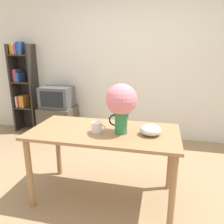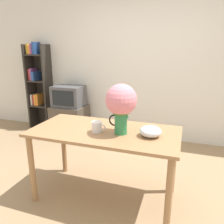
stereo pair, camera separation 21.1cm
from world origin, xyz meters
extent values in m
plane|color=#9E7F5B|center=(0.00, 0.00, 0.00)|extent=(12.00, 12.00, 0.00)
cube|color=silver|center=(0.00, 1.86, 1.30)|extent=(8.00, 0.05, 2.60)
cube|color=#A3754C|center=(-0.03, -0.03, 0.77)|extent=(1.51, 0.75, 0.03)
cylinder|color=#A3754C|center=(-0.73, -0.34, 0.38)|extent=(0.06, 0.06, 0.75)
cylinder|color=#A3754C|center=(0.66, -0.34, 0.38)|extent=(0.06, 0.06, 0.75)
cylinder|color=#A3754C|center=(-0.73, 0.29, 0.38)|extent=(0.06, 0.06, 0.75)
cylinder|color=#A3754C|center=(0.66, 0.29, 0.38)|extent=(0.06, 0.06, 0.75)
cylinder|color=#2D844C|center=(0.15, -0.06, 0.90)|extent=(0.12, 0.12, 0.23)
cone|color=#2D844C|center=(0.20, -0.06, 0.98)|extent=(0.04, 0.04, 0.06)
torus|color=black|center=(0.08, -0.06, 0.91)|extent=(0.12, 0.01, 0.12)
sphere|color=#3D7033|center=(0.15, -0.06, 1.07)|extent=(0.23, 0.23, 0.23)
sphere|color=pink|center=(0.15, -0.06, 1.12)|extent=(0.30, 0.30, 0.30)
cylinder|color=white|center=(-0.09, -0.10, 0.84)|extent=(0.10, 0.10, 0.11)
torus|color=white|center=(-0.03, -0.10, 0.84)|extent=(0.07, 0.01, 0.07)
ellipsoid|color=silver|center=(0.44, -0.04, 0.83)|extent=(0.21, 0.21, 0.10)
cube|color=#4C4238|center=(-1.32, 1.50, 0.28)|extent=(0.61, 0.52, 0.57)
cube|color=#4C4C51|center=(-1.32, 1.50, 0.76)|extent=(0.54, 0.41, 0.37)
cube|color=black|center=(-1.32, 1.29, 0.76)|extent=(0.42, 0.01, 0.27)
cube|color=#2D2823|center=(-2.30, 1.69, 0.84)|extent=(0.04, 0.30, 1.68)
cube|color=#2D2823|center=(-1.88, 1.69, 0.84)|extent=(0.04, 0.30, 1.68)
cube|color=#2D2823|center=(-2.09, 1.84, 0.84)|extent=(0.45, 0.01, 1.68)
cube|color=#2D2823|center=(-2.09, 1.69, 0.47)|extent=(0.38, 0.28, 0.03)
cube|color=silver|center=(-2.24, 1.68, 0.59)|extent=(0.04, 0.21, 0.22)
cube|color=#B72D28|center=(-2.19, 1.68, 0.59)|extent=(0.04, 0.19, 0.20)
cube|color=orange|center=(-2.15, 1.68, 0.60)|extent=(0.04, 0.22, 0.23)
cube|color=orange|center=(-2.10, 1.68, 0.60)|extent=(0.04, 0.22, 0.23)
cube|color=#2D2823|center=(-2.09, 1.69, 0.98)|extent=(0.38, 0.28, 0.03)
cube|color=#B72D28|center=(-2.24, 1.68, 1.10)|extent=(0.04, 0.19, 0.22)
cube|color=#934784|center=(-2.20, 1.68, 1.11)|extent=(0.04, 0.21, 0.24)
cube|color=#284C8E|center=(-2.14, 1.68, 1.08)|extent=(0.06, 0.25, 0.18)
cube|color=#2D2823|center=(-2.09, 1.69, 1.48)|extent=(0.38, 0.28, 0.03)
cube|color=gold|center=(-2.23, 1.68, 1.59)|extent=(0.05, 0.17, 0.20)
cube|color=orange|center=(-2.18, 1.68, 1.58)|extent=(0.05, 0.22, 0.17)
cube|color=#934784|center=(-2.13, 1.68, 1.59)|extent=(0.04, 0.22, 0.20)
cube|color=#284C8E|center=(-2.08, 1.68, 1.61)|extent=(0.05, 0.21, 0.23)
camera|label=1|loc=(0.51, -2.04, 1.57)|focal=35.00mm
camera|label=2|loc=(0.71, -1.99, 1.57)|focal=35.00mm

